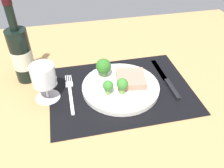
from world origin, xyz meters
TOP-DOWN VIEW (x-y plane):
  - ground_plane at (0.00, 0.00)cm, footprint 140.00×110.00cm
  - placemat at (0.00, 0.00)cm, footprint 45.64×33.60cm
  - plate at (0.00, 0.00)cm, footprint 24.93×24.93cm
  - steak at (3.66, 1.17)cm, footprint 10.50×10.85cm
  - broccoli_near_steak at (-0.51, -3.76)cm, footprint 3.53×3.53cm
  - broccoli_center at (-4.78, -3.11)cm, footprint 3.21×3.21cm
  - broccoli_front_edge at (-4.41, 6.03)cm, footprint 5.06×5.06cm
  - fork at (-16.19, 1.42)cm, footprint 2.40×19.20cm
  - knife at (16.33, 0.53)cm, footprint 1.80×23.00cm
  - wine_bottle at (-29.89, 12.94)cm, footprint 6.78×6.78cm
  - wine_glass at (-23.16, 1.27)cm, footprint 7.60×7.60cm

SIDE VIEW (x-z plane):
  - ground_plane at x=0.00cm, z-range -3.00..0.00cm
  - placemat at x=0.00cm, z-range 0.00..0.30cm
  - fork at x=-16.19cm, z-range 0.30..0.80cm
  - knife at x=16.33cm, z-range 0.20..1.00cm
  - plate at x=0.00cm, z-range 0.30..1.90cm
  - steak at x=3.66cm, z-range 1.90..4.17cm
  - broccoli_center at x=-4.78cm, z-range 2.46..7.28cm
  - broccoli_near_steak at x=-0.51cm, z-range 2.51..7.88cm
  - broccoli_front_edge at x=-4.41cm, z-range 2.54..9.10cm
  - wine_glass at x=-23.16cm, z-range 1.91..13.91cm
  - wine_bottle at x=-29.89cm, z-range -4.24..23.37cm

